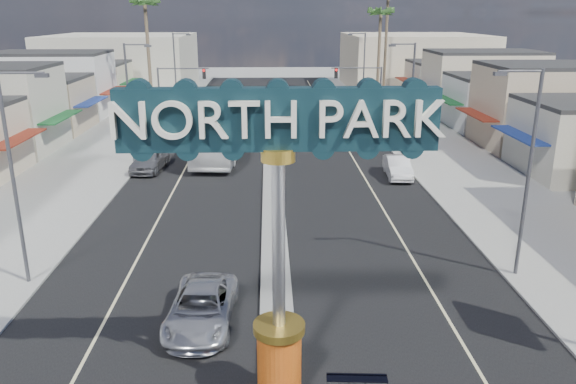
{
  "coord_description": "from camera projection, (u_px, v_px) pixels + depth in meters",
  "views": [
    {
      "loc": [
        -0.24,
        -12.13,
        11.09
      ],
      "look_at": [
        0.54,
        9.96,
        4.01
      ],
      "focal_mm": 35.0,
      "sensor_mm": 36.0,
      "label": 1
    }
  ],
  "objects": [
    {
      "name": "ground",
      "position": [
        272.0,
        163.0,
        43.49
      ],
      "size": [
        160.0,
        160.0,
        0.0
      ],
      "primitive_type": "plane",
      "color": "gray",
      "rests_on": "ground"
    },
    {
      "name": "road",
      "position": [
        272.0,
        163.0,
        43.49
      ],
      "size": [
        20.0,
        120.0,
        0.01
      ],
      "primitive_type": "cube",
      "color": "black",
      "rests_on": "ground"
    },
    {
      "name": "median_island",
      "position": [
        275.0,
        242.0,
        28.24
      ],
      "size": [
        1.3,
        30.0,
        0.16
      ],
      "primitive_type": "cube",
      "color": "gray",
      "rests_on": "ground"
    },
    {
      "name": "sidewalk_left",
      "position": [
        90.0,
        164.0,
        43.0
      ],
      "size": [
        8.0,
        120.0,
        0.12
      ],
      "primitive_type": "cube",
      "color": "gray",
      "rests_on": "ground"
    },
    {
      "name": "sidewalk_right",
      "position": [
        450.0,
        160.0,
        43.94
      ],
      "size": [
        8.0,
        120.0,
        0.12
      ],
      "primitive_type": "cube",
      "color": "gray",
      "rests_on": "ground"
    },
    {
      "name": "storefront_row_left",
      "position": [
        22.0,
        101.0,
        54.14
      ],
      "size": [
        12.0,
        42.0,
        6.0
      ],
      "primitive_type": "cube",
      "color": "beige",
      "rests_on": "ground"
    },
    {
      "name": "storefront_row_right",
      "position": [
        512.0,
        98.0,
        55.76
      ],
      "size": [
        12.0,
        42.0,
        6.0
      ],
      "primitive_type": "cube",
      "color": "#B7B29E",
      "rests_on": "ground"
    },
    {
      "name": "backdrop_far_left",
      "position": [
        123.0,
        62.0,
        84.36
      ],
      "size": [
        20.0,
        20.0,
        8.0
      ],
      "primitive_type": "cube",
      "color": "#B7B29E",
      "rests_on": "ground"
    },
    {
      "name": "backdrop_far_right",
      "position": [
        413.0,
        61.0,
        85.84
      ],
      "size": [
        20.0,
        20.0,
        8.0
      ],
      "primitive_type": "cube",
      "color": "beige",
      "rests_on": "ground"
    },
    {
      "name": "gateway_sign",
      "position": [
        278.0,
        215.0,
        15.01
      ],
      "size": [
        8.2,
        1.5,
        9.15
      ],
      "color": "#DE5011",
      "rests_on": "median_island"
    },
    {
      "name": "traffic_signal_left",
      "position": [
        177.0,
        85.0,
        55.2
      ],
      "size": [
        5.09,
        0.45,
        6.0
      ],
      "color": "#47474C",
      "rests_on": "ground"
    },
    {
      "name": "traffic_signal_right",
      "position": [
        363.0,
        85.0,
        55.82
      ],
      "size": [
        5.09,
        0.45,
        6.0
      ],
      "color": "#47474C",
      "rests_on": "ground"
    },
    {
      "name": "streetlight_l_near",
      "position": [
        16.0,
        170.0,
        22.56
      ],
      "size": [
        2.03,
        0.22,
        9.0
      ],
      "color": "#47474C",
      "rests_on": "ground"
    },
    {
      "name": "streetlight_l_mid",
      "position": [
        131.0,
        98.0,
        41.59
      ],
      "size": [
        2.03,
        0.22,
        9.0
      ],
      "color": "#47474C",
      "rests_on": "ground"
    },
    {
      "name": "streetlight_l_far",
      "position": [
        177.0,
        69.0,
        62.53
      ],
      "size": [
        2.03,
        0.22,
        9.0
      ],
      "color": "#47474C",
      "rests_on": "ground"
    },
    {
      "name": "streetlight_r_near",
      "position": [
        526.0,
        165.0,
        23.26
      ],
      "size": [
        2.03,
        0.22,
        9.0
      ],
      "color": "#47474C",
      "rests_on": "ground"
    },
    {
      "name": "streetlight_r_mid",
      "position": [
        410.0,
        96.0,
        42.3
      ],
      "size": [
        2.03,
        0.22,
        9.0
      ],
      "color": "#47474C",
      "rests_on": "ground"
    },
    {
      "name": "streetlight_r_far",
      "position": [
        362.0,
        69.0,
        63.24
      ],
      "size": [
        2.03,
        0.22,
        9.0
      ],
      "color": "#47474C",
      "rests_on": "ground"
    },
    {
      "name": "palm_left_far",
      "position": [
        145.0,
        9.0,
        58.58
      ],
      "size": [
        2.6,
        2.6,
        13.1
      ],
      "color": "brown",
      "rests_on": "ground"
    },
    {
      "name": "palm_right_mid",
      "position": [
        381.0,
        17.0,
        65.44
      ],
      "size": [
        2.6,
        2.6,
        12.1
      ],
      "color": "brown",
      "rests_on": "ground"
    },
    {
      "name": "palm_right_far",
      "position": [
        388.0,
        2.0,
        70.68
      ],
      "size": [
        2.6,
        2.6,
        14.1
      ],
      "color": "brown",
      "rests_on": "ground"
    },
    {
      "name": "suv_left",
      "position": [
        201.0,
        307.0,
        20.73
      ],
      "size": [
        2.56,
        5.14,
        1.4
      ],
      "primitive_type": "imported",
      "rotation": [
        0.0,
        0.0,
        -0.05
      ],
      "color": "silver",
      "rests_on": "ground"
    },
    {
      "name": "car_parked_left",
      "position": [
        150.0,
        159.0,
        41.16
      ],
      "size": [
        2.46,
        5.09,
        1.68
      ],
      "primitive_type": "imported",
      "rotation": [
        0.0,
        0.0,
        -0.1
      ],
      "color": "slate",
      "rests_on": "ground"
    },
    {
      "name": "car_parked_right",
      "position": [
        398.0,
        167.0,
        39.49
      ],
      "size": [
        1.81,
        4.54,
        1.47
      ],
      "primitive_type": "imported",
      "rotation": [
        0.0,
        0.0,
        -0.06
      ],
      "color": "silver",
      "rests_on": "ground"
    },
    {
      "name": "city_bus",
      "position": [
        221.0,
        134.0,
        45.04
      ],
      "size": [
        3.84,
        12.86,
        3.53
      ],
      "primitive_type": "imported",
      "rotation": [
        0.0,
        0.0,
        -0.07
      ],
      "color": "silver",
      "rests_on": "ground"
    }
  ]
}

